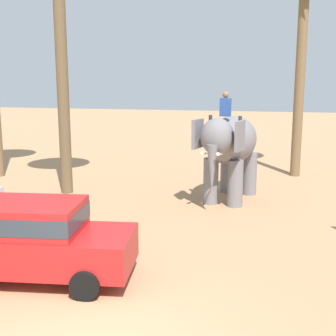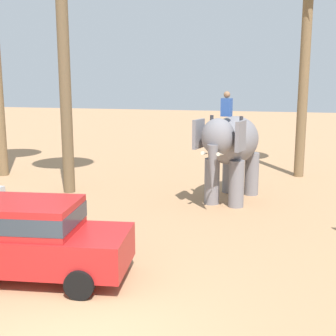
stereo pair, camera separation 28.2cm
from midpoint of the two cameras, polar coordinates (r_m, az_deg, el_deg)
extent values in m
cube|color=red|center=(10.12, -15.99, -9.75)|extent=(4.32, 2.34, 0.76)
cube|color=red|center=(9.94, -16.73, -5.92)|extent=(2.32, 1.88, 0.64)
cube|color=#2D3842|center=(9.94, -16.73, -5.92)|extent=(2.35, 1.90, 0.35)
cylinder|color=black|center=(10.61, -7.63, -10.62)|extent=(0.62, 0.27, 0.60)
cylinder|color=black|center=(9.12, -10.35, -14.46)|extent=(0.62, 0.27, 0.60)
ellipsoid|color=slate|center=(16.05, 8.88, 3.53)|extent=(2.13, 3.34, 1.70)
cylinder|color=slate|center=(15.29, 9.25, -2.00)|extent=(0.52, 0.52, 1.60)
cylinder|color=slate|center=(15.56, 6.15, -1.69)|extent=(0.52, 0.52, 1.60)
cylinder|color=slate|center=(17.03, 11.11, -0.73)|extent=(0.52, 0.52, 1.60)
cylinder|color=slate|center=(17.28, 8.30, -0.48)|extent=(0.52, 0.52, 1.60)
ellipsoid|color=slate|center=(14.49, 6.96, 3.98)|extent=(1.26, 1.18, 1.20)
cube|color=slate|center=(14.35, 9.81, 4.04)|extent=(0.26, 0.81, 0.96)
cube|color=slate|center=(14.82, 4.46, 4.38)|extent=(0.26, 0.81, 0.96)
cone|color=slate|center=(14.22, 6.26, -0.21)|extent=(0.42, 0.42, 1.60)
cone|color=beige|center=(14.10, 7.36, 1.73)|extent=(0.22, 0.57, 0.21)
cone|color=beige|center=(14.27, 5.39, 1.88)|extent=(0.22, 0.57, 0.21)
cube|color=#2D519E|center=(15.14, 8.03, 7.68)|extent=(0.38, 0.30, 0.60)
sphere|color=#8E6647|center=(15.12, 8.07, 9.27)|extent=(0.22, 0.22, 0.22)
cylinder|color=#333338|center=(15.02, 9.86, 5.50)|extent=(0.12, 0.12, 0.55)
cylinder|color=#333338|center=(15.35, 6.12, 5.71)|extent=(0.12, 0.12, 0.55)
cylinder|color=brown|center=(17.20, -12.66, 12.93)|extent=(0.44, 0.44, 9.72)
cylinder|color=brown|center=(20.63, 17.39, 11.62)|extent=(0.43, 0.43, 9.21)
camera|label=1|loc=(0.14, -89.41, 0.11)|focal=47.72mm
camera|label=2|loc=(0.14, 90.59, -0.11)|focal=47.72mm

